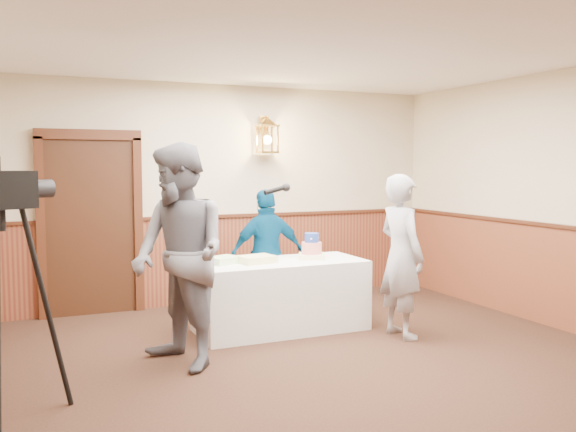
# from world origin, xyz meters

# --- Properties ---
(ground) EXTENTS (7.00, 7.00, 0.00)m
(ground) POSITION_xyz_m (0.00, 0.00, 0.00)
(ground) COLOR black
(ground) RESTS_ON ground
(room_shell) EXTENTS (6.02, 7.02, 2.81)m
(room_shell) POSITION_xyz_m (-0.05, 0.45, 1.52)
(room_shell) COLOR #C3B692
(room_shell) RESTS_ON ground
(display_table) EXTENTS (1.80, 0.80, 0.75)m
(display_table) POSITION_xyz_m (0.18, 1.90, 0.38)
(display_table) COLOR white
(display_table) RESTS_ON ground
(tiered_cake) EXTENTS (0.36, 0.36, 0.28)m
(tiered_cake) POSITION_xyz_m (0.56, 1.92, 0.86)
(tiered_cake) COLOR #FBEABA
(tiered_cake) RESTS_ON display_table
(sheet_cake_yellow) EXTENTS (0.41, 0.34, 0.08)m
(sheet_cake_yellow) POSITION_xyz_m (-0.09, 1.89, 0.79)
(sheet_cake_yellow) COLOR #E9EC8D
(sheet_cake_yellow) RESTS_ON display_table
(sheet_cake_green) EXTENTS (0.37, 0.34, 0.07)m
(sheet_cake_green) POSITION_xyz_m (-0.42, 2.00, 0.79)
(sheet_cake_green) COLOR #BBE7A3
(sheet_cake_green) RESTS_ON display_table
(interviewer) EXTENTS (1.66, 1.15, 1.98)m
(interviewer) POSITION_xyz_m (-1.09, 1.13, 0.99)
(interviewer) COLOR slate
(interviewer) RESTS_ON ground
(baker) EXTENTS (0.43, 0.63, 1.69)m
(baker) POSITION_xyz_m (1.23, 1.17, 0.84)
(baker) COLOR #9C9CA2
(baker) RESTS_ON ground
(assistant_p) EXTENTS (0.89, 0.40, 1.50)m
(assistant_p) POSITION_xyz_m (0.23, 2.41, 0.75)
(assistant_p) COLOR navy
(assistant_p) RESTS_ON ground
(tv_camera_rig) EXTENTS (0.67, 0.64, 1.74)m
(tv_camera_rig) POSITION_xyz_m (-2.47, 0.44, 0.78)
(tv_camera_rig) COLOR black
(tv_camera_rig) RESTS_ON ground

